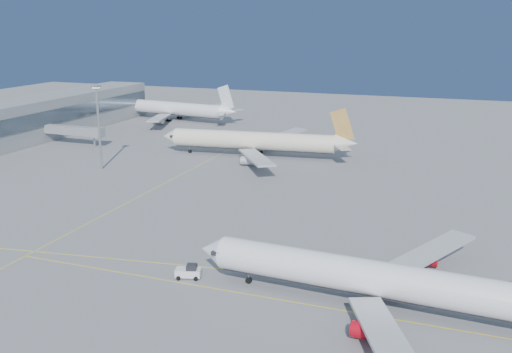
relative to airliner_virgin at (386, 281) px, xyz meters
name	(u,v)px	position (x,y,z in m)	size (l,w,h in m)	color
ground	(252,258)	(-25.83, 11.39, -4.66)	(500.00, 500.00, 0.00)	slate
terminal	(50,115)	(-140.77, 96.39, 2.85)	(18.40, 110.00, 15.00)	gray
jet_bridge	(77,131)	(-118.94, 83.39, 0.51)	(23.60, 3.60, 6.90)	gray
taxiway_lines	(196,236)	(-40.55, 17.73, -4.65)	(118.86, 140.00, 0.02)	yellow
airliner_virgin	(386,281)	(0.00, 0.00, 0.00)	(62.64, 56.22, 15.45)	white
airliner_etihad	(257,141)	(-53.22, 88.86, 0.47)	(64.61, 59.32, 16.86)	beige
airliner_third	(175,109)	(-111.77, 142.51, 0.49)	(63.39, 58.03, 17.01)	white
pushback_tug	(189,272)	(-32.93, -0.34, -3.55)	(4.69, 3.55, 2.40)	white
light_mast	(98,120)	(-91.03, 57.80, 9.90)	(2.13, 2.13, 24.66)	gray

